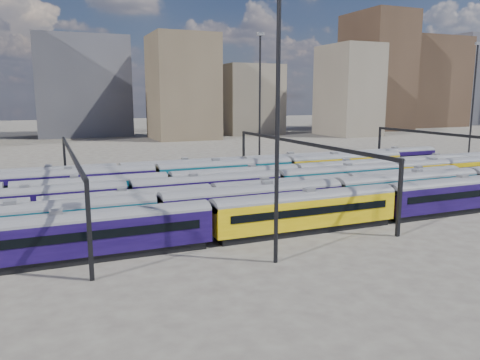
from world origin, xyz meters
name	(u,v)px	position (x,y,z in m)	size (l,w,h in m)	color
ground	(234,204)	(0.00, 0.00, 0.00)	(500.00, 500.00, 0.00)	#443E39
rake_0	(306,207)	(2.12, -15.00, 2.74)	(105.84, 3.10, 5.22)	black
rake_1	(157,208)	(-12.50, -10.00, 2.80)	(129.74, 3.16, 5.33)	black
rake_2	(129,203)	(-14.52, -5.00, 2.48)	(95.78, 2.81, 4.72)	black
rake_3	(128,193)	(-13.75, 0.00, 2.60)	(120.76, 2.95, 4.96)	black
rake_4	(296,174)	(12.17, 5.00, 2.54)	(117.83, 2.88, 4.83)	black
rake_5	(76,181)	(-19.10, 10.00, 2.82)	(108.61, 3.18, 5.36)	black
rake_6	(184,169)	(-2.46, 15.00, 2.64)	(101.91, 2.99, 5.03)	black
gantry_1	(71,161)	(-20.00, 0.00, 6.79)	(0.35, 40.35, 8.03)	black
gantry_2	(300,150)	(10.00, 0.00, 6.79)	(0.35, 40.35, 8.03)	black
gantry_3	(461,142)	(40.00, 0.00, 6.79)	(0.35, 40.35, 8.03)	black
mast_2	(278,98)	(-5.00, -22.00, 13.97)	(1.40, 0.50, 25.60)	black
mast_3	(260,97)	(15.00, 24.00, 13.97)	(1.40, 0.50, 25.60)	black
mast_5	(473,97)	(65.00, 20.00, 13.97)	(1.40, 0.50, 25.60)	black
skyline	(372,80)	(104.75, 105.73, 20.83)	(399.22, 60.48, 50.03)	#665B4C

